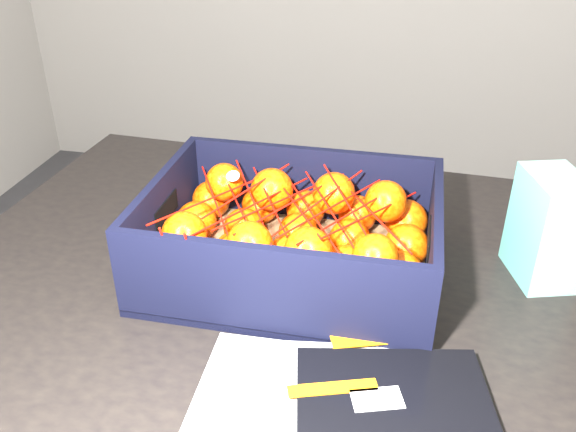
# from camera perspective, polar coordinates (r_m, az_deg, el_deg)

# --- Properties ---
(table) EXTENTS (1.24, 0.86, 0.75)m
(table) POSITION_cam_1_polar(r_m,az_deg,el_deg) (0.95, 5.08, -10.75)
(table) COLOR black
(table) RESTS_ON ground
(produce_crate) EXTENTS (0.40, 0.30, 0.13)m
(produce_crate) POSITION_cam_1_polar(r_m,az_deg,el_deg) (0.88, 0.41, -2.85)
(produce_crate) COLOR #895F3F
(produce_crate) RESTS_ON table
(clementine_heap) EXTENTS (0.38, 0.28, 0.11)m
(clementine_heap) POSITION_cam_1_polar(r_m,az_deg,el_deg) (0.87, 0.52, -2.10)
(clementine_heap) COLOR #FD4B05
(clementine_heap) RESTS_ON produce_crate
(mesh_net) EXTENTS (0.33, 0.27, 0.09)m
(mesh_net) POSITION_cam_1_polar(r_m,az_deg,el_deg) (0.84, -0.08, 0.72)
(mesh_net) COLOR red
(mesh_net) RESTS_ON clementine_heap
(retail_carton) EXTENTS (0.10, 0.12, 0.16)m
(retail_carton) POSITION_cam_1_polar(r_m,az_deg,el_deg) (0.93, 22.84, -1.03)
(retail_carton) COLOR silver
(retail_carton) RESTS_ON table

